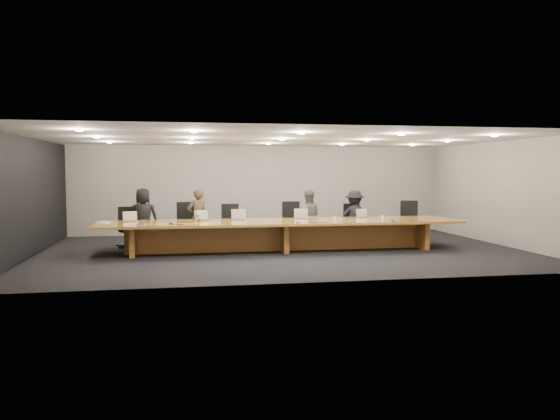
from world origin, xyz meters
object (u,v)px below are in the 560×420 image
(chair_mid_right, at_px, (290,222))
(laptop_c, at_px, (239,215))
(person_b, at_px, (198,218))
(person_c, at_px, (308,217))
(water_bottle, at_px, (198,216))
(person_d, at_px, (354,216))
(av_box, at_px, (141,224))
(mic_left, at_px, (171,223))
(chair_far_right, at_px, (410,220))
(laptop_e, at_px, (364,213))
(paper_cup_far, at_px, (383,217))
(mic_center, at_px, (298,222))
(laptop_b, at_px, (203,215))
(conference_table, at_px, (282,230))
(person_a, at_px, (143,218))
(laptop_a, at_px, (131,217))
(laptop_d, at_px, (301,214))
(chair_left, at_px, (187,224))
(chair_mid_left, at_px, (233,224))
(amber_mug, at_px, (199,220))
(chair_far_left, at_px, (128,227))
(paper_cup_near, at_px, (335,218))
(mic_right, at_px, (392,221))
(chair_right, at_px, (353,222))

(chair_mid_right, bearing_deg, laptop_c, -130.01)
(person_b, relative_size, person_c, 1.03)
(water_bottle, bearing_deg, person_d, 10.93)
(water_bottle, distance_m, av_box, 1.53)
(person_b, height_order, mic_left, person_b)
(chair_far_right, xyz_separation_m, water_bottle, (-6.01, -0.92, 0.29))
(laptop_e, bearing_deg, chair_far_right, 18.45)
(paper_cup_far, xyz_separation_m, mic_center, (-2.41, -0.67, -0.03))
(chair_mid_right, relative_size, laptop_b, 3.34)
(chair_far_right, xyz_separation_m, mic_left, (-6.65, -1.63, 0.18))
(conference_table, height_order, mic_center, mic_center)
(person_c, xyz_separation_m, paper_cup_far, (1.73, -1.12, 0.05))
(person_a, bearing_deg, mic_left, 114.82)
(laptop_a, distance_m, av_box, 0.83)
(laptop_d, xyz_separation_m, paper_cup_far, (2.10, -0.32, -0.09))
(chair_left, distance_m, mic_center, 3.24)
(chair_far_right, bearing_deg, av_box, -148.86)
(water_bottle, xyz_separation_m, mic_left, (-0.64, -0.71, -0.11))
(person_a, height_order, laptop_d, person_a)
(chair_mid_left, height_order, laptop_b, chair_mid_left)
(laptop_c, bearing_deg, person_a, 159.12)
(person_b, bearing_deg, amber_mug, 69.23)
(person_c, bearing_deg, chair_far_left, 7.09)
(paper_cup_near, bearing_deg, mic_right, -32.27)
(chair_mid_left, height_order, mic_right, chair_mid_left)
(chair_far_right, height_order, person_d, person_d)
(chair_right, distance_m, av_box, 5.93)
(person_c, height_order, mic_center, person_c)
(laptop_a, bearing_deg, mic_center, -29.16)
(person_d, bearing_deg, chair_far_left, 9.00)
(laptop_a, height_order, paper_cup_near, laptop_a)
(paper_cup_near, bearing_deg, mic_left, -172.27)
(chair_mid_left, relative_size, person_a, 0.73)
(conference_table, height_order, laptop_b, laptop_b)
(laptop_c, height_order, paper_cup_far, laptop_c)
(chair_left, relative_size, paper_cup_near, 14.52)
(chair_far_right, distance_m, laptop_d, 3.48)
(chair_mid_left, distance_m, laptop_a, 2.73)
(person_b, relative_size, paper_cup_far, 16.59)
(person_d, distance_m, paper_cup_near, 1.30)
(person_a, relative_size, mic_center, 14.47)
(chair_mid_right, relative_size, person_d, 0.80)
(chair_right, bearing_deg, mic_left, -152.92)
(chair_far_right, height_order, amber_mug, chair_far_right)
(laptop_d, bearing_deg, chair_mid_right, 106.57)
(person_c, bearing_deg, paper_cup_far, 155.75)
(chair_left, bearing_deg, chair_far_left, 177.61)
(person_b, xyz_separation_m, paper_cup_near, (3.48, -0.96, 0.02))
(chair_right, relative_size, av_box, 6.02)
(laptop_e, bearing_deg, chair_far_left, 163.52)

